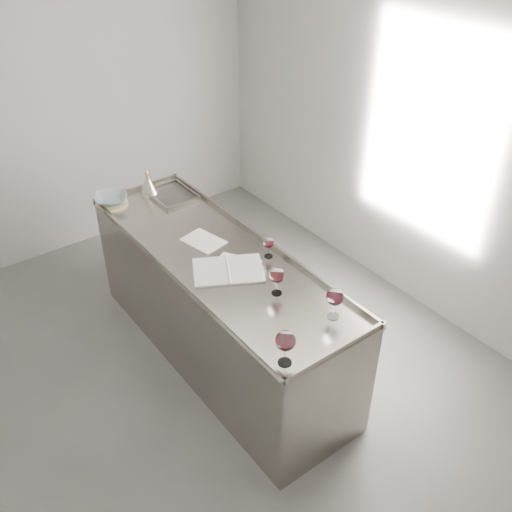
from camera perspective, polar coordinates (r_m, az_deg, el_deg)
room_shell at (r=3.25m, az=-8.70°, el=1.43°), size 4.54×5.04×2.84m
counter at (r=4.21m, az=-3.71°, el=-5.12°), size 0.77×2.42×0.97m
wine_glass_left at (r=3.02m, az=2.97°, el=-8.53°), size 0.11×0.11×0.22m
wine_glass_middle at (r=3.50m, az=2.12°, el=-2.01°), size 0.10×0.10×0.19m
wine_glass_right at (r=3.34m, az=7.89°, el=-4.13°), size 0.10×0.10×0.20m
wine_glass_small at (r=3.85m, az=1.28°, el=1.27°), size 0.07×0.07×0.15m
notebook at (r=3.77m, az=-2.81°, el=-1.42°), size 0.55×0.50×0.02m
loose_paper_top at (r=3.83m, az=-1.94°, el=-0.84°), size 0.33×0.36×0.00m
loose_paper_under at (r=4.08m, az=-5.27°, el=1.52°), size 0.27×0.33×0.00m
trivet at (r=4.65m, az=-14.21°, el=5.11°), size 0.27×0.27×0.02m
ceramic_bowl at (r=4.63m, az=-14.29°, el=5.55°), size 0.33×0.33×0.06m
wine_funnel at (r=4.74m, az=-10.71°, el=6.95°), size 0.15×0.15×0.22m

